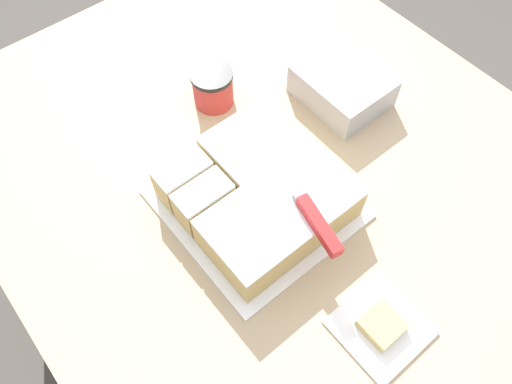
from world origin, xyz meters
The scene contains 9 objects.
ground_plane centered at (0.00, 0.00, 0.00)m, with size 8.00×8.00×0.00m, color #4C4742.
countertop centered at (0.00, 0.00, 0.47)m, with size 1.40×1.10×0.94m.
cake_board centered at (0.03, -0.09, 0.94)m, with size 0.34×0.32×0.01m.
cake centered at (0.03, -0.09, 0.98)m, with size 0.30×0.28×0.08m.
knife centered at (0.14, -0.06, 1.03)m, with size 0.32×0.09×0.02m.
coffee_cup centered at (-0.24, 0.01, 0.98)m, with size 0.09×0.09×0.09m.
paper_napkin centered at (0.35, -0.08, 0.94)m, with size 0.14×0.14×0.01m.
brownie centered at (0.35, -0.08, 0.95)m, with size 0.06×0.06×0.02m.
storage_box centered at (-0.07, 0.23, 0.97)m, with size 0.19×0.16×0.07m.
Camera 1 is at (0.41, -0.40, 1.79)m, focal length 35.00 mm.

